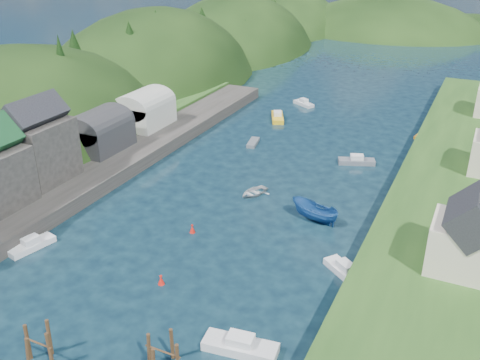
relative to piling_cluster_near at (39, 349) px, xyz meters
The scene contains 13 objects.
ground 53.51m from the piling_cluster_near, 86.53° to the left, with size 600.00×600.00×0.00m, color black.
hillside_left 89.32m from the piling_cluster_near, 118.05° to the left, with size 44.00×245.56×52.00m.
far_hills 177.87m from the piling_cluster_near, 88.56° to the left, with size 103.00×68.00×44.00m.
hill_trees 68.91m from the piling_cluster_near, 87.01° to the left, with size 90.61×149.85×12.02m.
quay_left 31.28m from the piling_cluster_near, 131.59° to the left, with size 12.00×110.00×2.00m, color #2D2B28.
terrace_left_grass 36.30m from the piling_cluster_near, 139.88° to the left, with size 12.00×110.00×2.50m, color #234719.
boat_sheds 48.27m from the piling_cluster_near, 118.23° to the left, with size 7.00×21.00×7.50m.
terrace_right 51.77m from the piling_cluster_near, 56.94° to the left, with size 16.00×120.00×2.40m, color #234719.
piling_cluster_near is the anchor object (origin of this frame).
piling_cluster_far 10.25m from the piling_cluster_near, 20.94° to the left, with size 3.26×3.04×3.73m.
channel_buoy_near 13.69m from the piling_cluster_near, 77.17° to the left, with size 0.70×0.70×1.10m.
channel_buoy_far 23.53m from the piling_cluster_near, 88.14° to the left, with size 0.70×0.70×1.10m.
moored_boats 27.29m from the piling_cluster_near, 80.63° to the left, with size 37.18×90.09×2.49m.
Camera 1 is at (25.98, -26.69, 32.39)m, focal length 40.00 mm.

